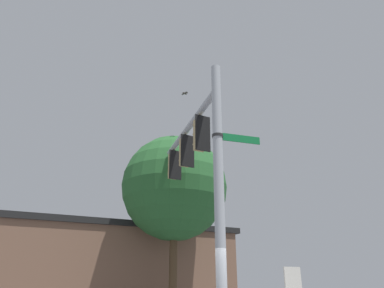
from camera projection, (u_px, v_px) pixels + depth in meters
The scene contains 9 objects.
signal_pole at pixel (219, 193), 9.55m from camera, with size 0.27×0.27×7.80m, color #ADB2B7.
mast_arm at pixel (188, 128), 13.20m from camera, with size 0.22×0.22×5.69m, color #ADB2B7.
traffic_light_nearest_pole at pixel (200, 135), 11.74m from camera, with size 0.54×0.49×1.31m.
traffic_light_mid_inner at pixel (185, 152), 13.27m from camera, with size 0.54×0.49×1.31m.
traffic_light_mid_outer at pixel (173, 166), 14.79m from camera, with size 0.54×0.49×1.31m.
street_name_sign at pixel (230, 137), 10.25m from camera, with size 1.44×0.42×0.22m.
bird_flying at pixel (185, 93), 17.58m from camera, with size 0.29×0.38×0.12m.
storefront_building at pixel (104, 271), 19.29m from camera, with size 13.76×7.09×4.64m.
tree_by_storefront at pixel (175, 188), 17.68m from camera, with size 5.10×5.10×8.65m.
Camera 1 is at (-5.07, -7.91, 1.65)m, focal length 33.91 mm.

